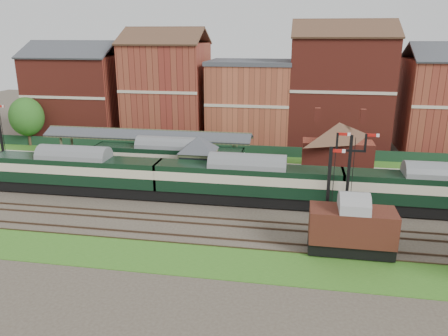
% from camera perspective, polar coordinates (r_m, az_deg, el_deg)
% --- Properties ---
extents(ground, '(160.00, 160.00, 0.00)m').
position_cam_1_polar(ground, '(44.53, -0.42, -4.44)').
color(ground, '#473D33').
rests_on(ground, ground).
extents(grass_back, '(90.00, 4.50, 0.06)m').
position_cam_1_polar(grass_back, '(59.50, 2.31, 1.20)').
color(grass_back, '#2D6619').
rests_on(grass_back, ground).
extents(grass_front, '(90.00, 5.00, 0.06)m').
position_cam_1_polar(grass_front, '(33.89, -4.09, -11.79)').
color(grass_front, '#2D6619').
rests_on(grass_front, ground).
extents(fence, '(90.00, 0.12, 1.50)m').
position_cam_1_polar(fence, '(61.23, 2.57, 2.36)').
color(fence, '#193823').
rests_on(fence, ground).
extents(platform, '(55.00, 3.40, 1.00)m').
position_cam_1_polar(platform, '(54.35, -3.79, 0.13)').
color(platform, '#2D2D2D').
rests_on(platform, ground).
extents(signal_box, '(5.40, 5.40, 6.00)m').
position_cam_1_polar(signal_box, '(47.08, -3.32, 0.85)').
color(signal_box, '#687956').
rests_on(signal_box, ground).
extents(brick_hut, '(3.20, 2.64, 2.94)m').
position_cam_1_polar(brick_hut, '(46.60, 6.36, -1.98)').
color(brick_hut, maroon).
rests_on(brick_hut, ground).
extents(station_building, '(8.10, 8.10, 5.90)m').
position_cam_1_polar(station_building, '(52.20, 14.62, 2.82)').
color(station_building, maroon).
rests_on(station_building, platform).
extents(canopy, '(26.00, 3.89, 4.08)m').
position_cam_1_polar(canopy, '(55.00, -9.98, 4.51)').
color(canopy, '#444D30').
rests_on(canopy, platform).
extents(semaphore_bracket, '(3.60, 0.25, 8.18)m').
position_cam_1_polar(semaphore_bracket, '(40.28, 16.02, -0.51)').
color(semaphore_bracket, black).
rests_on(semaphore_bracket, ground).
extents(semaphore_platform_end, '(1.23, 0.25, 8.00)m').
position_cam_1_polar(semaphore_platform_end, '(62.60, -27.15, 4.00)').
color(semaphore_platform_end, black).
rests_on(semaphore_platform_end, ground).
extents(semaphore_siding, '(1.23, 0.25, 8.00)m').
position_cam_1_polar(semaphore_siding, '(35.99, 13.46, -3.23)').
color(semaphore_siding, black).
rests_on(semaphore_siding, ground).
extents(town_backdrop, '(69.00, 10.00, 16.00)m').
position_cam_1_polar(town_backdrop, '(66.82, 3.26, 9.07)').
color(town_backdrop, maroon).
rests_on(town_backdrop, ground).
extents(dmu_train, '(54.93, 2.89, 4.22)m').
position_cam_1_polar(dmu_train, '(43.31, 3.05, -1.63)').
color(dmu_train, black).
rests_on(dmu_train, ground).
extents(platform_railcar, '(17.60, 2.77, 4.05)m').
position_cam_1_polar(platform_railcar, '(51.43, -7.25, 1.21)').
color(platform_railcar, black).
rests_on(platform_railcar, ground).
extents(goods_van_a, '(6.42, 2.78, 3.90)m').
position_cam_1_polar(goods_van_a, '(35.05, 16.34, -7.48)').
color(goods_van_a, black).
rests_on(goods_van_a, ground).
extents(tree_back, '(5.04, 5.04, 7.37)m').
position_cam_1_polar(tree_back, '(72.08, -24.37, 6.12)').
color(tree_back, '#382619').
rests_on(tree_back, ground).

